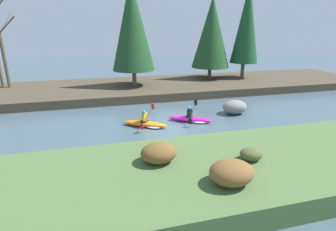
# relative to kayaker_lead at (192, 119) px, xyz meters

# --- Properties ---
(ground_plane) EXTENTS (90.00, 90.00, 0.00)m
(ground_plane) POSITION_rel_kayaker_lead_xyz_m (-1.43, -0.86, -0.20)
(ground_plane) COLOR #425660
(riverbank_near) EXTENTS (44.00, 5.46, 0.84)m
(riverbank_near) POSITION_rel_kayaker_lead_xyz_m (-1.43, -6.64, 0.22)
(riverbank_near) COLOR #4C6638
(riverbank_near) RESTS_ON ground
(riverbank_far) EXTENTS (44.00, 8.41, 0.67)m
(riverbank_far) POSITION_rel_kayaker_lead_xyz_m (-1.43, 8.99, 0.14)
(riverbank_far) COLOR #473D2D
(riverbank_far) RESTS_ON ground
(conifer_tree_mid_left) EXTENTS (3.66, 3.66, 8.86)m
(conifer_tree_mid_left) POSITION_rel_kayaker_lead_xyz_m (-2.35, 8.67, 5.59)
(conifer_tree_mid_left) COLOR brown
(conifer_tree_mid_left) RESTS_ON riverbank_far
(conifer_tree_centre) EXTENTS (3.73, 3.73, 7.83)m
(conifer_tree_centre) POSITION_rel_kayaker_lead_xyz_m (5.59, 10.33, 4.94)
(conifer_tree_centre) COLOR brown
(conifer_tree_centre) RESTS_ON riverbank_far
(conifer_tree_mid_right) EXTENTS (2.73, 2.73, 9.23)m
(conifer_tree_mid_right) POSITION_rel_kayaker_lead_xyz_m (9.04, 9.82, 5.83)
(conifer_tree_mid_right) COLOR brown
(conifer_tree_mid_right) RESTS_ON riverbank_far
(bare_tree_mid_upstream) EXTENTS (3.42, 3.38, 6.19)m
(bare_tree_mid_upstream) POSITION_rel_kayaker_lead_xyz_m (-12.94, 10.75, 3.39)
(bare_tree_mid_upstream) COLOR brown
(bare_tree_mid_upstream) RESTS_ON riverbank_far
(shrub_clump_nearest) EXTENTS (1.35, 1.12, 0.73)m
(shrub_clump_nearest) POSITION_rel_kayaker_lead_xyz_m (-3.46, -6.00, 1.01)
(shrub_clump_nearest) COLOR brown
(shrub_clump_nearest) RESTS_ON riverbank_near
(shrub_clump_second) EXTENTS (1.44, 1.20, 0.78)m
(shrub_clump_second) POSITION_rel_kayaker_lead_xyz_m (-1.56, -7.98, 1.03)
(shrub_clump_second) COLOR brown
(shrub_clump_second) RESTS_ON riverbank_near
(shrub_clump_third) EXTENTS (0.87, 0.73, 0.47)m
(shrub_clump_third) POSITION_rel_kayaker_lead_xyz_m (-0.07, -6.73, 0.88)
(shrub_clump_third) COLOR #4C562D
(shrub_clump_third) RESTS_ON riverbank_near
(kayaker_lead) EXTENTS (2.64, 1.96, 1.20)m
(kayaker_lead) POSITION_rel_kayaker_lead_xyz_m (0.00, 0.00, 0.00)
(kayaker_lead) COLOR #C61999
(kayaker_lead) RESTS_ON ground
(kayaker_middle) EXTENTS (2.63, 1.98, 1.20)m
(kayaker_middle) POSITION_rel_kayaker_lead_xyz_m (-2.86, -0.14, 0.00)
(kayaker_middle) COLOR orange
(kayaker_middle) RESTS_ON ground
(boulder_midstream) EXTENTS (1.68, 1.31, 0.95)m
(boulder_midstream) POSITION_rel_kayaker_lead_xyz_m (3.37, 0.83, 0.28)
(boulder_midstream) COLOR gray
(boulder_midstream) RESTS_ON ground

